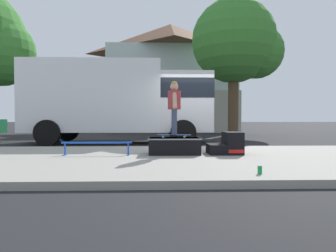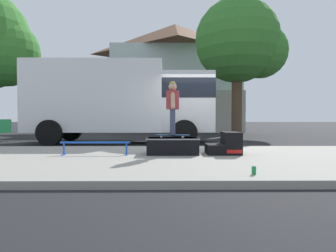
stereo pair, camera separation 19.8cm
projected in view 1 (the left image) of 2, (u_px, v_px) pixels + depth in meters
ground_plane at (201, 148)px, 9.52m from camera, size 140.00×140.00×0.00m
sidewalk_slab at (221, 159)px, 6.52m from camera, size 50.00×5.00×0.12m
skate_box at (174, 145)px, 6.99m from camera, size 1.19×0.71×0.38m
kicker_ramp at (227, 145)px, 7.03m from camera, size 0.77×0.68×0.51m
grind_rail at (97, 145)px, 6.80m from camera, size 1.58×0.28×0.30m
skateboard at (174, 135)px, 7.03m from camera, size 0.80×0.34×0.07m
skater_kid at (174, 103)px, 7.01m from camera, size 0.30×0.64×1.25m
soda_can at (260, 170)px, 4.47m from camera, size 0.07×0.07×0.13m
box_truck at (121, 99)px, 11.58m from camera, size 6.91×2.63×3.05m
street_tree_main at (238, 44)px, 16.33m from camera, size 4.97×4.52×7.41m
house_behind at (171, 77)px, 23.78m from camera, size 9.54×8.23×8.40m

